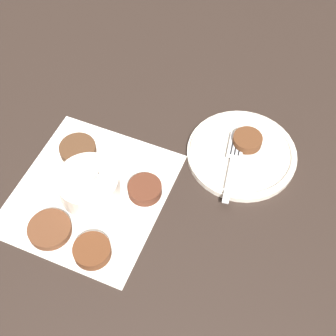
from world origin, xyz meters
The scene contains 10 objects.
ground_plane centered at (0.00, 0.00, 0.00)m, with size 4.00×4.00×0.00m, color black.
napkin centered at (-0.01, -0.02, 0.00)m, with size 0.29×0.27×0.00m.
sauce_bowl centered at (-0.01, -0.02, 0.03)m, with size 0.12×0.11×0.10m.
fritter_0 centered at (-0.11, -0.08, 0.01)m, with size 0.06×0.06×0.02m.
fritter_1 centered at (0.03, -0.11, 0.01)m, with size 0.06×0.06×0.02m.
fritter_2 centered at (0.07, 0.04, 0.01)m, with size 0.07×0.07×0.02m.
fritter_3 centered at (-0.10, 0.01, 0.01)m, with size 0.07×0.07×0.01m.
serving_plate centered at (0.18, -0.25, 0.01)m, with size 0.21×0.21×0.02m.
fritter_on_plate centered at (0.19, -0.25, 0.03)m, with size 0.06×0.06×0.02m.
fork centered at (0.15, -0.24, 0.02)m, with size 0.16×0.04×0.00m.
Camera 1 is at (-0.37, -0.32, 0.73)m, focal length 50.00 mm.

